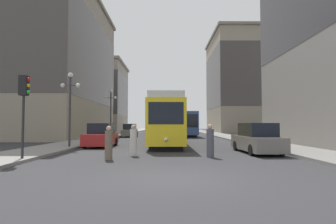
{
  "coord_description": "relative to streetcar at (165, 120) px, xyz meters",
  "views": [
    {
      "loc": [
        -0.22,
        -8.82,
        1.74
      ],
      "look_at": [
        -0.09,
        11.61,
        2.67
      ],
      "focal_mm": 29.03,
      "sensor_mm": 36.0,
      "label": 1
    }
  ],
  "objects": [
    {
      "name": "parked_car_left_near",
      "position": [
        -4.99,
        -3.0,
        -1.26
      ],
      "size": [
        1.97,
        4.45,
        1.82
      ],
      "rotation": [
        0.0,
        0.0,
        -0.03
      ],
      "color": "black",
      "rests_on": "ground"
    },
    {
      "name": "pedestrian_crossing_far",
      "position": [
        -1.74,
        -9.17,
        -1.3
      ],
      "size": [
        0.39,
        0.39,
        1.72
      ],
      "rotation": [
        0.0,
        0.0,
        0.09
      ],
      "color": "beige",
      "rests_on": "ground"
    },
    {
      "name": "building_right_midblock",
      "position": [
        15.44,
        35.09,
        8.81
      ],
      "size": [
        10.96,
        18.27,
        21.21
      ],
      "color": "gray",
      "rests_on": "ground"
    },
    {
      "name": "lamp_post_left_far",
      "position": [
        -6.89,
        9.79,
        1.93
      ],
      "size": [
        1.41,
        0.36,
        5.97
      ],
      "color": "#333338",
      "rests_on": "sidewalk_left"
    },
    {
      "name": "parked_car_left_mid",
      "position": [
        -4.99,
        13.48,
        -1.26
      ],
      "size": [
        1.91,
        4.59,
        1.82
      ],
      "rotation": [
        0.0,
        0.0,
        0.01
      ],
      "color": "black",
      "rests_on": "ground"
    },
    {
      "name": "parked_car_right_far",
      "position": [
        5.59,
        -7.71,
        -1.26
      ],
      "size": [
        1.99,
        4.96,
        1.82
      ],
      "rotation": [
        0.0,
        0.0,
        3.17
      ],
      "color": "black",
      "rests_on": "ground"
    },
    {
      "name": "streetcar",
      "position": [
        0.0,
        0.0,
        0.0
      ],
      "size": [
        2.76,
        14.87,
        3.89
      ],
      "rotation": [
        0.0,
        0.0,
        0.01
      ],
      "color": "black",
      "rests_on": "ground"
    },
    {
      "name": "building_left_corner",
      "position": [
        -16.86,
        13.83,
        8.02
      ],
      "size": [
        15.01,
        23.84,
        19.7
      ],
      "color": "gray",
      "rests_on": "ground"
    },
    {
      "name": "building_left_midblock",
      "position": [
        -15.25,
        37.03,
        5.85
      ],
      "size": [
        11.8,
        15.2,
        15.51
      ],
      "color": "#A89E8E",
      "rests_on": "ground"
    },
    {
      "name": "sidewalk_left",
      "position": [
        -7.97,
        24.57,
        -2.03
      ],
      "size": [
        3.37,
        120.0,
        0.15
      ],
      "primitive_type": "cube",
      "color": "gray",
      "rests_on": "ground"
    },
    {
      "name": "pedestrian_crossing_near",
      "position": [
        2.41,
        -9.84,
        -1.29
      ],
      "size": [
        0.39,
        0.39,
        1.75
      ],
      "rotation": [
        0.0,
        0.0,
        1.79
      ],
      "color": "#4C4C56",
      "rests_on": "ground"
    },
    {
      "name": "ground_plane",
      "position": [
        0.3,
        -15.43,
        -2.1
      ],
      "size": [
        200.0,
        200.0,
        0.0
      ],
      "primitive_type": "plane",
      "color": "#303033"
    },
    {
      "name": "sidewalk_right",
      "position": [
        8.58,
        24.57,
        -2.03
      ],
      "size": [
        3.37,
        120.0,
        0.15
      ],
      "primitive_type": "cube",
      "color": "gray",
      "rests_on": "ground"
    },
    {
      "name": "pedestrian_on_sidewalk",
      "position": [
        -2.75,
        -10.84,
        -1.33
      ],
      "size": [
        0.37,
        0.37,
        1.66
      ],
      "rotation": [
        0.0,
        0.0,
        3.31
      ],
      "color": "#6B5B4C",
      "rests_on": "ground"
    },
    {
      "name": "transit_bus",
      "position": [
        2.92,
        15.89,
        -0.15
      ],
      "size": [
        2.7,
        11.15,
        3.45
      ],
      "rotation": [
        0.0,
        0.0,
        0.01
      ],
      "color": "black",
      "rests_on": "ground"
    },
    {
      "name": "lamp_post_left_near",
      "position": [
        -6.89,
        -4.64,
        1.58
      ],
      "size": [
        1.41,
        0.36,
        5.37
      ],
      "color": "#333338",
      "rests_on": "sidewalk_left"
    },
    {
      "name": "traffic_light_near_left",
      "position": [
        -6.67,
        -11.39,
        1.06
      ],
      "size": [
        0.47,
        0.36,
        3.91
      ],
      "color": "#232328",
      "rests_on": "sidewalk_left"
    }
  ]
}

